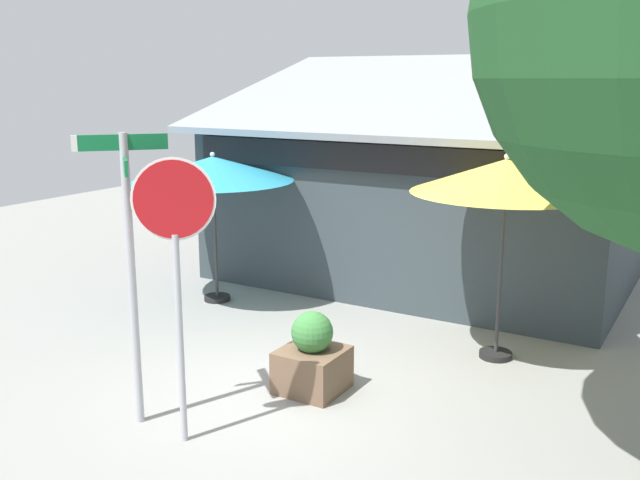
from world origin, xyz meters
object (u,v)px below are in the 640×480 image
object	(u,v)px
stop_sign	(176,246)
sidewalk_planter	(312,358)
patio_umbrella_teal_left	(213,169)
street_sign_post	(130,251)
patio_umbrella_mustard_center	(506,177)

from	to	relation	value
stop_sign	sidewalk_planter	xyz separation A→B (m)	(0.51, 1.72, -1.68)
patio_umbrella_teal_left	street_sign_post	bearing A→B (deg)	-62.42
street_sign_post	stop_sign	distance (m)	0.73
sidewalk_planter	street_sign_post	bearing A→B (deg)	-126.47
stop_sign	patio_umbrella_mustard_center	bearing A→B (deg)	61.31
street_sign_post	patio_umbrella_teal_left	distance (m)	4.37
patio_umbrella_teal_left	stop_sign	bearing A→B (deg)	-55.31
patio_umbrella_teal_left	sidewalk_planter	distance (m)	4.33
street_sign_post	sidewalk_planter	xyz separation A→B (m)	(1.22, 1.65, -1.52)
stop_sign	patio_umbrella_teal_left	world-z (taller)	stop_sign
stop_sign	patio_umbrella_mustard_center	distance (m)	4.42
patio_umbrella_mustard_center	stop_sign	bearing A→B (deg)	-118.69
stop_sign	patio_umbrella_mustard_center	xyz separation A→B (m)	(2.11, 3.86, 0.37)
street_sign_post	patio_umbrella_mustard_center	xyz separation A→B (m)	(2.82, 3.79, 0.52)
stop_sign	patio_umbrella_teal_left	size ratio (longest dim) A/B	1.11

